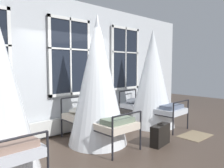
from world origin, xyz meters
name	(u,v)px	position (x,y,z in m)	size (l,w,h in m)	color
ground	(104,145)	(0.00, 0.00, 0.00)	(17.42, 17.42, 0.00)	#4C3D33
back_wall_with_windows	(68,67)	(0.00, 1.36, 1.66)	(9.60, 0.10, 3.32)	silver
window_bank	(71,86)	(0.00, 1.24, 1.18)	(5.20, 0.10, 2.79)	black
cot_second	(98,82)	(0.00, 0.22, 1.35)	(1.29, 1.84, 2.79)	black
cot_third	(152,79)	(2.03, 0.25, 1.31)	(1.29, 1.84, 2.71)	black
rug_third	(195,136)	(2.00, -1.05, 0.01)	(0.80, 0.56, 0.01)	#8E7A5B
suitcase_dark	(160,135)	(0.87, -0.82, 0.22)	(0.58, 0.28, 0.47)	black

